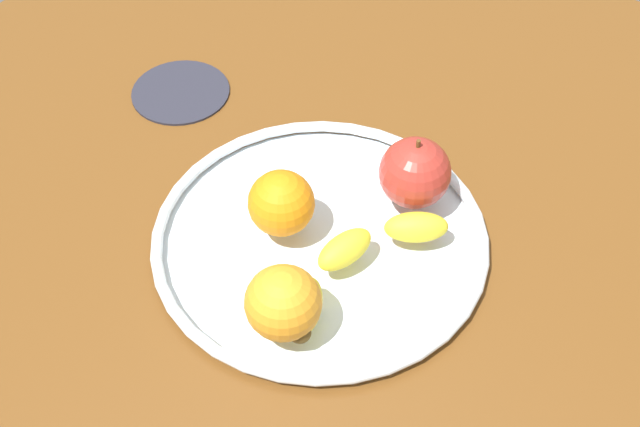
{
  "coord_description": "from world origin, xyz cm",
  "views": [
    {
      "loc": [
        45.29,
        31.65,
        67.17
      ],
      "look_at": [
        0.0,
        0.0,
        4.8
      ],
      "focal_mm": 47.53,
      "sensor_mm": 36.0,
      "label": 1
    }
  ],
  "objects_px": {
    "banana": "(354,263)",
    "ambient_coaster": "(181,91)",
    "fruit_bowl": "(320,239)",
    "apple": "(415,173)",
    "orange_back_left": "(281,203)",
    "orange_center": "(283,303)"
  },
  "relations": [
    {
      "from": "orange_center",
      "to": "apple",
      "type": "bearing_deg",
      "value": 176.02
    },
    {
      "from": "banana",
      "to": "ambient_coaster",
      "type": "height_order",
      "value": "banana"
    },
    {
      "from": "ambient_coaster",
      "to": "orange_center",
      "type": "bearing_deg",
      "value": 56.23
    },
    {
      "from": "fruit_bowl",
      "to": "ambient_coaster",
      "type": "distance_m",
      "value": 0.29
    },
    {
      "from": "apple",
      "to": "orange_back_left",
      "type": "xyz_separation_m",
      "value": [
        0.11,
        -0.09,
        -0.0
      ]
    },
    {
      "from": "orange_center",
      "to": "orange_back_left",
      "type": "bearing_deg",
      "value": -142.5
    },
    {
      "from": "apple",
      "to": "orange_center",
      "type": "height_order",
      "value": "apple"
    },
    {
      "from": "orange_center",
      "to": "ambient_coaster",
      "type": "bearing_deg",
      "value": -123.77
    },
    {
      "from": "orange_center",
      "to": "ambient_coaster",
      "type": "relative_size",
      "value": 0.59
    },
    {
      "from": "banana",
      "to": "ambient_coaster",
      "type": "xyz_separation_m",
      "value": [
        -0.12,
        -0.33,
        -0.03
      ]
    },
    {
      "from": "orange_back_left",
      "to": "apple",
      "type": "bearing_deg",
      "value": 140.85
    },
    {
      "from": "apple",
      "to": "orange_back_left",
      "type": "height_order",
      "value": "apple"
    },
    {
      "from": "banana",
      "to": "apple",
      "type": "height_order",
      "value": "apple"
    },
    {
      "from": "apple",
      "to": "orange_back_left",
      "type": "relative_size",
      "value": 1.22
    },
    {
      "from": "banana",
      "to": "orange_center",
      "type": "distance_m",
      "value": 0.09
    },
    {
      "from": "ambient_coaster",
      "to": "apple",
      "type": "bearing_deg",
      "value": 89.47
    },
    {
      "from": "apple",
      "to": "orange_back_left",
      "type": "distance_m",
      "value": 0.14
    },
    {
      "from": "fruit_bowl",
      "to": "orange_center",
      "type": "height_order",
      "value": "orange_center"
    },
    {
      "from": "fruit_bowl",
      "to": "banana",
      "type": "bearing_deg",
      "value": 67.74
    },
    {
      "from": "fruit_bowl",
      "to": "apple",
      "type": "height_order",
      "value": "apple"
    },
    {
      "from": "fruit_bowl",
      "to": "orange_center",
      "type": "bearing_deg",
      "value": 18.46
    },
    {
      "from": "orange_back_left",
      "to": "fruit_bowl",
      "type": "bearing_deg",
      "value": 109.61
    }
  ]
}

